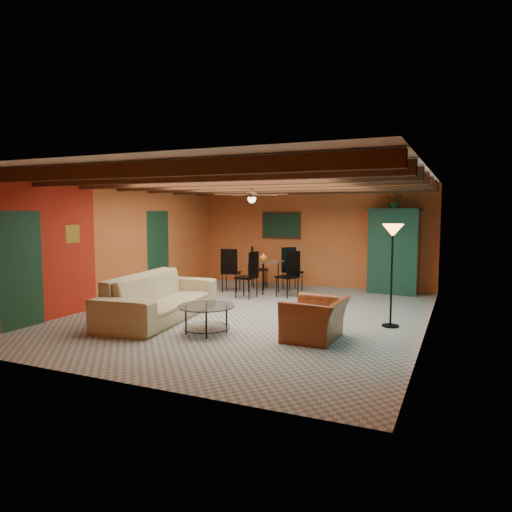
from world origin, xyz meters
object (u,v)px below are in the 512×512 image
at_px(sofa, 160,296).
at_px(vase, 263,244).
at_px(armoire, 394,252).
at_px(dining_table, 263,271).
at_px(armchair, 315,319).
at_px(coffee_table, 206,319).
at_px(floor_lamp, 392,276).
at_px(potted_plant, 395,201).

bearing_deg(sofa, vase, -17.96).
distance_m(sofa, armoire, 6.00).
bearing_deg(vase, sofa, -101.14).
height_order(sofa, dining_table, dining_table).
xyz_separation_m(armchair, armoire, (0.53, 4.93, 0.69)).
relative_size(armchair, coffee_table, 1.07).
relative_size(armchair, vase, 4.94).
height_order(floor_lamp, potted_plant, potted_plant).
height_order(dining_table, vase, vase).
height_order(sofa, vase, vase).
relative_size(coffee_table, potted_plant, 2.05).
bearing_deg(floor_lamp, vase, 146.09).
bearing_deg(vase, armchair, -56.12).
xyz_separation_m(armchair, floor_lamp, (0.98, 1.34, 0.59)).
height_order(armchair, coffee_table, armchair).
bearing_deg(armoire, vase, -150.20).
xyz_separation_m(sofa, armoire, (3.66, 4.71, 0.60)).
bearing_deg(sofa, potted_plant, -44.71).
bearing_deg(dining_table, vase, 0.00).
distance_m(armchair, vase, 4.49).
relative_size(dining_table, armoire, 1.04).
height_order(coffee_table, potted_plant, potted_plant).
distance_m(armchair, potted_plant, 5.33).
height_order(sofa, armchair, sofa).
bearing_deg(coffee_table, sofa, 155.74).
distance_m(dining_table, potted_plant, 3.68).
bearing_deg(sofa, armoire, -44.71).
height_order(dining_table, floor_lamp, floor_lamp).
bearing_deg(armoire, floor_lamp, -76.13).
xyz_separation_m(sofa, vase, (0.68, 3.43, 0.79)).
height_order(potted_plant, vase, potted_plant).
height_order(dining_table, potted_plant, potted_plant).
distance_m(coffee_table, dining_table, 4.12).
bearing_deg(floor_lamp, armoire, 97.16).
bearing_deg(vase, coffee_table, -80.38).
relative_size(sofa, armchair, 2.89).
bearing_deg(armchair, coffee_table, -75.77).
relative_size(sofa, armoire, 1.43).
bearing_deg(vase, potted_plant, 23.09).
relative_size(potted_plant, vase, 2.26).
xyz_separation_m(armchair, vase, (-2.45, 3.65, 0.89)).
bearing_deg(floor_lamp, potted_plant, 97.16).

